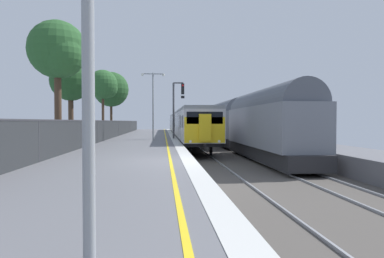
% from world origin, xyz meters
% --- Properties ---
extents(ground, '(17.40, 110.00, 1.21)m').
position_xyz_m(ground, '(2.64, 0.00, -0.61)').
color(ground, slate).
extents(commuter_train_at_platform, '(2.83, 41.62, 3.81)m').
position_xyz_m(commuter_train_at_platform, '(2.10, 28.97, 1.27)').
color(commuter_train_at_platform, '#B7B7BC').
rests_on(commuter_train_at_platform, ground).
extents(freight_train_adjacent_track, '(2.60, 27.34, 4.64)m').
position_xyz_m(freight_train_adjacent_track, '(6.10, 14.78, 1.53)').
color(freight_train_adjacent_track, '#232326').
rests_on(freight_train_adjacent_track, ground).
extents(signal_gantry, '(1.10, 0.24, 5.20)m').
position_xyz_m(signal_gantry, '(0.61, 17.72, 3.24)').
color(signal_gantry, '#47474C').
rests_on(signal_gantry, ground).
extents(platform_lamp_mid, '(2.00, 0.20, 5.76)m').
position_xyz_m(platform_lamp_mid, '(-1.48, 15.61, 3.39)').
color(platform_lamp_mid, '#93999E').
rests_on(platform_lamp_mid, ground).
extents(platform_back_fence, '(0.07, 99.00, 1.67)m').
position_xyz_m(platform_back_fence, '(-5.45, -0.00, 0.88)').
color(platform_back_fence, '#282B2D').
rests_on(platform_back_fence, ground).
extents(background_tree_left, '(3.03, 3.03, 6.15)m').
position_xyz_m(background_tree_left, '(-7.57, 12.44, 4.50)').
color(background_tree_left, '#473323').
rests_on(background_tree_left, ground).
extents(background_tree_centre, '(4.51, 4.51, 7.99)m').
position_xyz_m(background_tree_centre, '(-7.28, 30.88, 5.59)').
color(background_tree_centre, '#473323').
rests_on(background_tree_centre, ground).
extents(background_tree_right, '(3.35, 3.35, 7.44)m').
position_xyz_m(background_tree_right, '(-6.62, 6.62, 5.60)').
color(background_tree_right, '#473323').
rests_on(background_tree_right, ground).
extents(background_tree_back, '(3.36, 3.36, 7.51)m').
position_xyz_m(background_tree_back, '(-7.38, 26.01, 5.71)').
color(background_tree_back, '#473323').
rests_on(background_tree_back, ground).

